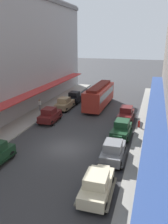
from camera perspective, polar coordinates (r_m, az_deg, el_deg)
ground_plane at (r=22.15m, az=-4.71°, el=-9.07°), size 200.00×200.00×0.00m
sidewalk_left at (r=25.67m, az=-20.53°, el=-6.09°), size 3.00×60.00×0.15m
sidewalk_right at (r=20.77m, az=15.27°, el=-11.44°), size 3.00×60.00×0.15m
parked_car_1 at (r=24.37m, az=9.44°, el=-4.20°), size 2.28×4.31×1.84m
parked_car_2 at (r=33.49m, az=-4.92°, el=2.19°), size 2.19×4.28×1.84m
parked_car_3 at (r=37.08m, az=-2.37°, el=3.82°), size 2.15×4.27×1.84m
parked_car_4 at (r=15.63m, az=3.30°, el=-17.77°), size 2.23×4.29×1.84m
parked_car_5 at (r=19.80m, az=7.38°, el=-9.58°), size 2.19×4.28×1.84m
parked_car_6 at (r=29.22m, az=10.54°, el=-0.45°), size 2.21×4.29×1.84m
parked_car_7 at (r=28.74m, az=-8.63°, el=-0.66°), size 2.25×4.30×1.84m
streetcar at (r=34.50m, az=3.88°, el=4.34°), size 2.67×9.64×3.46m
fire_hydrant at (r=27.24m, az=13.71°, el=-2.91°), size 0.24×0.24×0.82m
pedestrian_0 at (r=23.05m, az=17.07°, el=-5.95°), size 0.36×0.28×1.67m
pedestrian_1 at (r=33.06m, az=-11.14°, el=1.78°), size 0.36×0.24×1.64m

